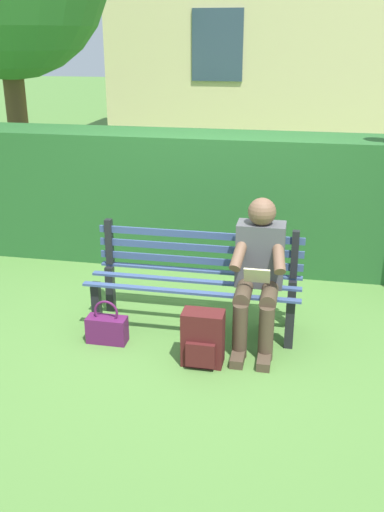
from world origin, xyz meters
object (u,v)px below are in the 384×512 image
(park_bench, at_px, (196,276))
(backpack, at_px, (203,339))
(handbag, at_px, (107,328))
(person_seated, at_px, (258,269))

(park_bench, bearing_deg, backpack, 105.19)
(backpack, height_order, handbag, backpack)
(handbag, bearing_deg, park_bench, -144.18)
(park_bench, relative_size, person_seated, 1.51)
(person_seated, height_order, handbag, person_seated)
(person_seated, distance_m, backpack, 0.71)
(park_bench, distance_m, backpack, 0.70)
(person_seated, xyz_separation_m, backpack, (0.36, 0.45, -0.41))
(park_bench, bearing_deg, person_seated, 160.84)
(park_bench, relative_size, backpack, 4.10)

